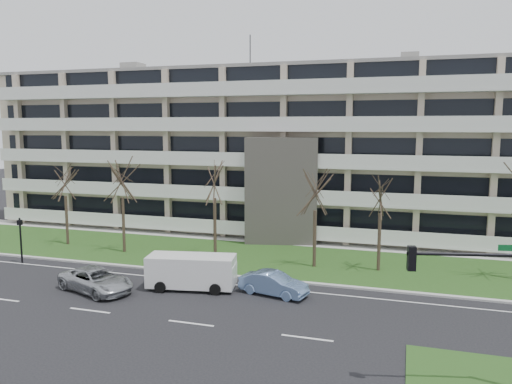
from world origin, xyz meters
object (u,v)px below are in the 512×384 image
(silver_pickup, at_px, (96,280))
(blue_sedan, at_px, (274,284))
(traffic_signal, at_px, (492,298))
(pedestrian_signal, at_px, (20,234))
(white_van, at_px, (193,269))

(silver_pickup, distance_m, blue_sedan, 10.75)
(traffic_signal, height_order, pedestrian_signal, traffic_signal)
(silver_pickup, bearing_deg, white_van, -48.50)
(blue_sedan, height_order, white_van, white_van)
(silver_pickup, distance_m, traffic_signal, 21.89)
(traffic_signal, relative_size, pedestrian_signal, 1.70)
(blue_sedan, distance_m, white_van, 5.11)
(traffic_signal, distance_m, pedestrian_signal, 31.40)
(pedestrian_signal, bearing_deg, white_van, -8.54)
(blue_sedan, distance_m, pedestrian_signal, 19.49)
(white_van, bearing_deg, silver_pickup, -167.80)
(silver_pickup, xyz_separation_m, white_van, (5.37, 2.21, 0.54))
(blue_sedan, bearing_deg, white_van, 106.90)
(white_van, xyz_separation_m, pedestrian_signal, (-14.33, 1.60, 0.89))
(white_van, distance_m, traffic_signal, 17.59)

